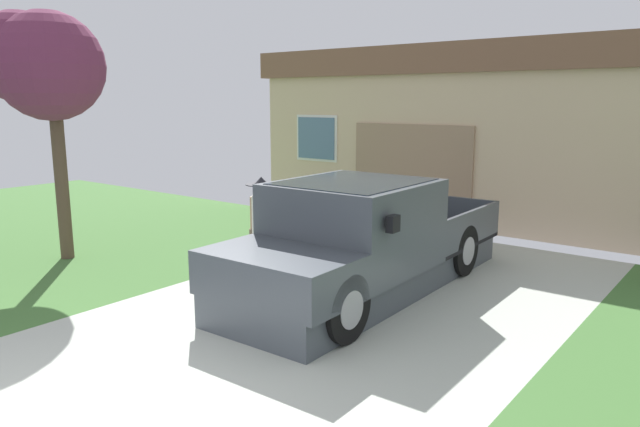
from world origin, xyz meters
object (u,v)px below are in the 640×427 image
at_px(front_yard_tree, 39,64).
at_px(person_with_hat, 262,223).
at_px(pickup_truck, 357,244).
at_px(handbag, 254,282).
at_px(house_with_garage, 502,131).

bearing_deg(front_yard_tree, person_with_hat, 18.36).
bearing_deg(pickup_truck, front_yard_tree, 17.13).
xyz_separation_m(person_with_hat, front_yard_tree, (-3.72, -1.24, 2.35)).
distance_m(pickup_truck, handbag, 1.60).
bearing_deg(front_yard_tree, house_with_garage, 65.19).
bearing_deg(person_with_hat, front_yard_tree, -162.08).
bearing_deg(front_yard_tree, handbag, 13.21).
xyz_separation_m(handbag, front_yard_tree, (-3.85, -0.90, 3.14)).
distance_m(pickup_truck, house_with_garage, 7.67).
bearing_deg(house_with_garage, handbag, -92.80).
height_order(pickup_truck, person_with_hat, pickup_truck).
distance_m(person_with_hat, handbag, 0.87).
height_order(person_with_hat, house_with_garage, house_with_garage).
relative_size(handbag, front_yard_tree, 0.09).
height_order(handbag, house_with_garage, house_with_garage).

